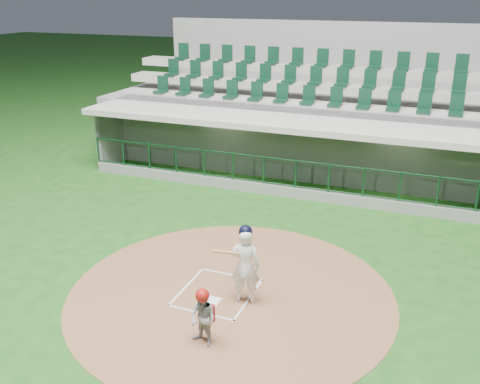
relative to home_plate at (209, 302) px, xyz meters
name	(u,v)px	position (x,y,z in m)	size (l,w,h in m)	color
ground	(222,287)	(0.00, 0.70, -0.02)	(120.00, 120.00, 0.00)	#184915
dirt_circle	(231,293)	(0.30, 0.50, -0.02)	(7.20, 7.20, 0.01)	brown
home_plate	(209,302)	(0.00, 0.00, 0.00)	(0.43, 0.43, 0.02)	white
batter_box_chalk	(217,293)	(0.00, 0.40, 0.00)	(1.55, 1.80, 0.01)	white
dugout_structure	(312,154)	(0.06, 8.51, 0.94)	(16.40, 3.70, 3.00)	slate
seating_deck	(331,122)	(0.00, 11.61, 1.40)	(17.00, 6.72, 5.15)	gray
batter	(245,264)	(0.70, 0.33, 0.89)	(0.87, 0.88, 1.79)	white
catcher	(203,317)	(0.50, -1.35, 0.58)	(0.65, 0.58, 1.19)	#95969B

